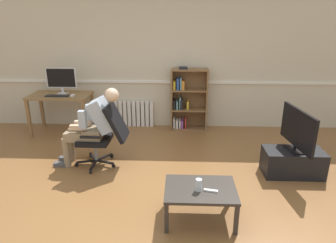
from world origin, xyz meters
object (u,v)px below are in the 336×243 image
Objects in this scene: tv_stand at (293,162)px; spare_remote at (211,191)px; computer_mouse at (73,95)px; tv_screen at (298,130)px; coffee_table at (200,192)px; person_seated at (92,125)px; imac_monitor at (61,79)px; bookshelf at (186,100)px; computer_desk at (61,100)px; drinking_glass at (199,185)px; keyboard at (57,96)px; radiator at (134,114)px; office_chair at (105,133)px.

tv_stand is 5.49× the size of spare_remote.
tv_screen is (3.61, -1.41, -0.08)m from computer_mouse.
person_seated is at bearing 140.64° from coffee_table.
spare_remote is at bearing -47.41° from computer_mouse.
imac_monitor reaches higher than bookshelf.
drinking_glass is at bearing -46.80° from computer_desk.
keyboard is at bearing 134.73° from drinking_glass.
person_seated reaches higher than coffee_table.
radiator reaches higher than coffee_table.
drinking_glass is (-0.03, -0.05, 0.12)m from coffee_table.
imac_monitor is at bearing -144.55° from person_seated.
office_chair is 1.97m from spare_remote.
radiator is at bearing 45.85° from tv_screen.
drinking_glass is at bearing -141.57° from tv_stand.
person_seated reaches higher than computer_mouse.
computer_mouse is 0.13× the size of radiator.
drinking_glass is (2.48, -2.51, -0.31)m from keyboard.
spare_remote is (0.13, -0.01, -0.06)m from drinking_glass.
radiator is 5.71× the size of drinking_glass.
computer_mouse reaches higher than radiator.
keyboard is 0.52× the size of tv_stand.
radiator is (1.33, 0.39, -0.38)m from computer_desk.
bookshelf reaches higher than drinking_glass.
computer_mouse is 3.35m from coffee_table.
tv_screen is (2.56, -1.92, 0.42)m from radiator.
bookshelf reaches higher than person_seated.
office_chair is at bearing 90.00° from person_seated.
drinking_glass is at bearing -48.98° from computer_mouse.
tv_stand is 0.93× the size of tv_screen.
tv_screen is (3.87, -1.60, -0.35)m from imac_monitor.
imac_monitor reaches higher than tv_screen.
tv_screen is (2.92, -0.19, 0.04)m from person_seated.
radiator is at bearing 110.76° from drinking_glass.
person_seated is (0.98, -1.34, 0.01)m from computer_desk.
spare_remote is (1.46, -1.31, -0.13)m from office_chair.
imac_monitor reaches higher than radiator.
imac_monitor is 3.71m from coffee_table.
drinking_glass is (0.09, -2.94, -0.13)m from bookshelf.
office_chair is (1.16, -1.35, -0.12)m from computer_desk.
person_seated is (-0.35, -1.73, 0.38)m from radiator.
imac_monitor is at bearing -166.50° from radiator.
coffee_table is (2.51, -2.59, -0.30)m from computer_desk.
tv_screen is at bearing -36.79° from radiator.
bookshelf reaches higher than computer_desk.
tv_screen is (2.74, -0.18, 0.17)m from office_chair.
tv_stand is 1.82m from drinking_glass.
office_chair is 1.85m from coffee_table.
computer_desk is at bearing 157.32° from computer_mouse.
office_chair is (-0.18, -1.74, 0.26)m from radiator.
keyboard is 2.44m from bookshelf.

